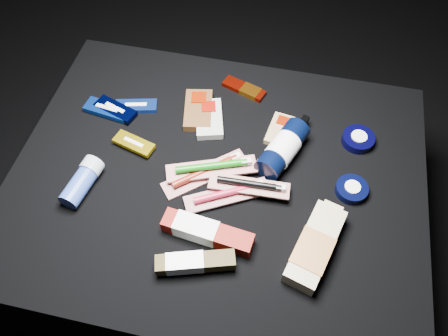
% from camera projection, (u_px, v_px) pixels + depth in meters
% --- Properties ---
extents(ground, '(3.00, 3.00, 0.00)m').
position_uv_depth(ground, '(219.00, 244.00, 1.37)').
color(ground, black).
rests_on(ground, ground).
extents(cloth_table, '(0.98, 0.78, 0.40)m').
position_uv_depth(cloth_table, '(218.00, 214.00, 1.21)').
color(cloth_table, black).
rests_on(cloth_table, ground).
extents(luna_bar_0, '(0.12, 0.07, 0.01)m').
position_uv_depth(luna_bar_0, '(136.00, 106.00, 1.15)').
color(luna_bar_0, '#143696').
rests_on(luna_bar_0, cloth_table).
extents(luna_bar_1, '(0.13, 0.06, 0.02)m').
position_uv_depth(luna_bar_1, '(107.00, 110.00, 1.14)').
color(luna_bar_1, '#0C36A0').
rests_on(luna_bar_1, cloth_table).
extents(luna_bar_2, '(0.12, 0.08, 0.01)m').
position_uv_depth(luna_bar_2, '(115.00, 109.00, 1.14)').
color(luna_bar_2, black).
rests_on(luna_bar_2, cloth_table).
extents(luna_bar_3, '(0.11, 0.07, 0.01)m').
position_uv_depth(luna_bar_3, '(134.00, 144.00, 1.08)').
color(luna_bar_3, gold).
rests_on(luna_bar_3, cloth_table).
extents(clif_bar_0, '(0.09, 0.14, 0.02)m').
position_uv_depth(clif_bar_0, '(198.00, 108.00, 1.14)').
color(clif_bar_0, '#533117').
rests_on(clif_bar_0, cloth_table).
extents(clif_bar_1, '(0.10, 0.14, 0.02)m').
position_uv_depth(clif_bar_1, '(209.00, 117.00, 1.13)').
color(clif_bar_1, '#ADAEA6').
rests_on(clif_bar_1, cloth_table).
extents(clif_bar_2, '(0.07, 0.11, 0.02)m').
position_uv_depth(clif_bar_2, '(280.00, 129.00, 1.11)').
color(clif_bar_2, tan).
rests_on(clif_bar_2, cloth_table).
extents(power_bar, '(0.13, 0.08, 0.01)m').
position_uv_depth(power_bar, '(246.00, 90.00, 1.19)').
color(power_bar, '#6A0D03').
rests_on(power_bar, cloth_table).
extents(lotion_bottle, '(0.12, 0.20, 0.07)m').
position_uv_depth(lotion_bottle, '(283.00, 149.00, 1.04)').
color(lotion_bottle, black).
rests_on(lotion_bottle, cloth_table).
extents(cream_tin_upper, '(0.08, 0.08, 0.02)m').
position_uv_depth(cream_tin_upper, '(358.00, 139.00, 1.09)').
color(cream_tin_upper, black).
rests_on(cream_tin_upper, cloth_table).
extents(cream_tin_lower, '(0.07, 0.07, 0.02)m').
position_uv_depth(cream_tin_lower, '(352.00, 189.00, 1.01)').
color(cream_tin_lower, black).
rests_on(cream_tin_lower, cloth_table).
extents(bodywash_bottle, '(0.12, 0.21, 0.04)m').
position_uv_depth(bodywash_bottle, '(314.00, 247.00, 0.92)').
color(bodywash_bottle, '#CEB98D').
rests_on(bodywash_bottle, cloth_table).
extents(deodorant_stick, '(0.07, 0.13, 0.05)m').
position_uv_depth(deodorant_stick, '(82.00, 181.00, 1.00)').
color(deodorant_stick, '#2C479D').
rests_on(deodorant_stick, cloth_table).
extents(toothbrush_pack_0, '(0.19, 0.18, 0.02)m').
position_uv_depth(toothbrush_pack_0, '(206.00, 172.00, 1.04)').
color(toothbrush_pack_0, beige).
rests_on(toothbrush_pack_0, cloth_table).
extents(toothbrush_pack_1, '(0.19, 0.13, 0.02)m').
position_uv_depth(toothbrush_pack_1, '(228.00, 194.00, 0.99)').
color(toothbrush_pack_1, '#B5B0A9').
rests_on(toothbrush_pack_1, cloth_table).
extents(toothbrush_pack_2, '(0.22, 0.12, 0.02)m').
position_uv_depth(toothbrush_pack_2, '(213.00, 167.00, 1.03)').
color(toothbrush_pack_2, beige).
rests_on(toothbrush_pack_2, cloth_table).
extents(toothbrush_pack_3, '(0.19, 0.05, 0.02)m').
position_uv_depth(toothbrush_pack_3, '(250.00, 185.00, 0.99)').
color(toothbrush_pack_3, '#B3ACA8').
rests_on(toothbrush_pack_3, cloth_table).
extents(toothpaste_carton_red, '(0.20, 0.07, 0.04)m').
position_uv_depth(toothpaste_carton_red, '(203.00, 231.00, 0.94)').
color(toothpaste_carton_red, maroon).
rests_on(toothpaste_carton_red, cloth_table).
extents(toothpaste_carton_green, '(0.17, 0.08, 0.03)m').
position_uv_depth(toothpaste_carton_green, '(192.00, 263.00, 0.90)').
color(toothpaste_carton_green, '#342B0D').
rests_on(toothpaste_carton_green, cloth_table).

